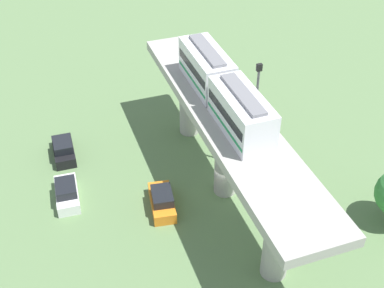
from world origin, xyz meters
name	(u,v)px	position (x,y,z in m)	size (l,w,h in m)	color
ground_plane	(225,190)	(0.00, 0.00, 0.00)	(120.00, 120.00, 0.00)	#5B7A4C
viaduct	(228,135)	(0.00, 0.00, 5.88)	(5.20, 28.00, 7.83)	#A8A59E
train	(223,89)	(0.00, -1.31, 9.36)	(2.64, 13.55, 3.24)	white
parked_car_white	(67,193)	(12.79, -3.37, 0.74)	(2.08, 4.31, 1.76)	white
parked_car_orange	(162,201)	(5.62, 0.19, 0.74)	(2.41, 4.42, 1.76)	orange
parked_car_black	(64,150)	(12.21, -9.29, 0.74)	(1.95, 4.26, 1.76)	black
signal_post	(255,114)	(-3.40, -2.17, 5.74)	(0.44, 0.28, 10.43)	#4C4C51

